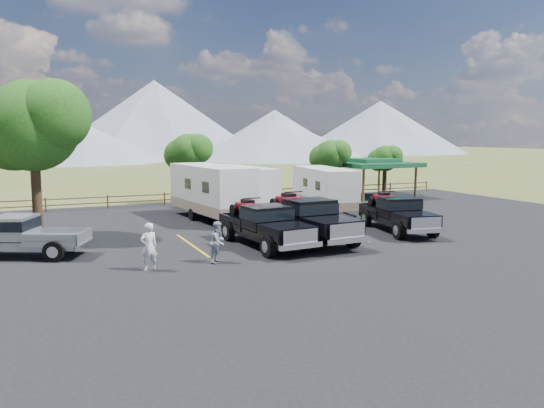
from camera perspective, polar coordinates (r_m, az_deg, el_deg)
name	(u,v)px	position (r m, az deg, el deg)	size (l,w,h in m)	color
ground	(347,251)	(23.87, 8.12, -5.08)	(320.00, 320.00, 0.00)	#4A5424
asphalt_lot	(315,239)	(26.40, 4.65, -3.78)	(44.00, 34.00, 0.04)	black
stall_lines	(306,235)	(27.26, 3.64, -3.36)	(12.12, 5.50, 0.01)	gold
tree_big_nw	(32,126)	(28.73, -24.43, 7.68)	(5.54, 5.18, 7.84)	black
tree_ne_a	(330,156)	(42.55, 6.26, 5.15)	(3.11, 2.92, 4.76)	black
tree_ne_b	(385,159)	(46.69, 12.04, 4.80)	(2.77, 2.59, 4.27)	black
tree_north	(188,153)	(40.12, -8.99, 5.48)	(3.46, 3.24, 5.25)	black
rail_fence	(242,194)	(41.10, -3.28, 1.09)	(36.12, 0.12, 1.00)	brown
pavilion	(372,164)	(44.73, 10.73, 4.29)	(6.20, 6.20, 3.22)	brown
mountain_range	(58,122)	(125.80, -22.06, 8.14)	(209.00, 71.00, 20.00)	slate
rig_left	(264,224)	(24.47, -0.85, -2.17)	(2.66, 6.50, 2.12)	black
rig_center	(307,218)	(25.70, 3.77, -1.54)	(2.66, 6.95, 2.29)	black
rig_right	(397,213)	(28.97, 13.27, -0.94)	(3.02, 6.37, 2.04)	black
trailer_left	(212,191)	(32.22, -6.52, 1.36)	(3.31, 9.51, 3.29)	white
trailer_center	(240,189)	(34.72, -3.46, 1.62)	(2.88, 8.81, 3.05)	white
trailer_right	(324,189)	(35.31, 5.62, 1.60)	(3.16, 8.49, 2.93)	white
pickup_silver	(18,236)	(24.69, -25.64, -3.08)	(6.08, 4.08, 1.75)	#919298
person_a	(149,247)	(20.60, -13.11, -4.49)	(0.67, 0.44, 1.83)	silver
person_b	(218,242)	(21.44, -5.82, -4.08)	(0.81, 0.63, 1.67)	gray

